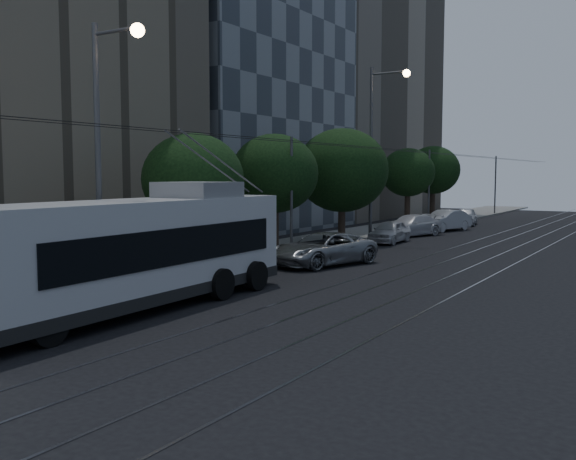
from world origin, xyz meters
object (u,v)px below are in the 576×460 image
(pickup_silver, at_px, (323,249))
(car_white_d, at_px, (465,216))
(car_white_b, at_px, (411,225))
(streetlamp_near, at_px, (106,133))
(car_white_c, at_px, (445,221))
(streetlamp_far, at_px, (377,138))
(car_white_a, at_px, (390,232))
(trolleybus, at_px, (136,252))

(pickup_silver, relative_size, car_white_d, 1.27)
(car_white_b, bearing_deg, streetlamp_near, -71.34)
(car_white_c, xyz_separation_m, streetlamp_far, (-1.19, -9.60, 5.60))
(car_white_a, height_order, car_white_d, car_white_d)
(car_white_c, distance_m, streetlamp_far, 11.18)
(car_white_c, height_order, streetlamp_far, streetlamp_far)
(pickup_silver, bearing_deg, car_white_d, 108.55)
(car_white_d, bearing_deg, streetlamp_far, -104.75)
(car_white_d, height_order, streetlamp_near, streetlamp_near)
(streetlamp_far, bearing_deg, car_white_b, 83.82)
(car_white_d, xyz_separation_m, streetlamp_near, (-0.88, -37.36, 4.78))
(streetlamp_near, xyz_separation_m, streetlamp_far, (0.01, 21.57, 0.86))
(car_white_a, height_order, streetlamp_near, streetlamp_near)
(streetlamp_far, bearing_deg, trolleybus, -85.22)
(car_white_b, xyz_separation_m, streetlamp_near, (-0.50, -26.12, 4.78))
(trolleybus, xyz_separation_m, streetlamp_far, (-1.86, 22.21, 4.56))
(car_white_b, height_order, car_white_d, car_white_d)
(car_white_a, bearing_deg, car_white_d, 87.96)
(car_white_b, bearing_deg, pickup_silver, -64.25)
(car_white_b, bearing_deg, car_white_a, -64.70)
(car_white_a, bearing_deg, car_white_b, 93.19)
(car_white_b, relative_size, car_white_c, 1.07)
(car_white_c, relative_size, streetlamp_near, 0.51)
(trolleybus, relative_size, streetlamp_near, 1.45)
(pickup_silver, height_order, car_white_d, pickup_silver)
(trolleybus, height_order, car_white_b, trolleybus)
(pickup_silver, bearing_deg, car_white_a, 112.10)
(car_white_c, bearing_deg, pickup_silver, -70.12)
(trolleybus, distance_m, car_white_b, 26.82)
(streetlamp_near, bearing_deg, car_white_c, 87.81)
(car_white_d, bearing_deg, car_white_a, -101.29)
(car_white_c, bearing_deg, car_white_d, 110.24)
(car_white_d, bearing_deg, trolleybus, -100.11)
(car_white_c, bearing_deg, car_white_b, -80.50)
(car_white_d, bearing_deg, streetlamp_near, -102.95)
(car_white_c, bearing_deg, car_white_a, -74.03)
(car_white_a, xyz_separation_m, car_white_d, (-0.09, 16.00, 0.03))
(pickup_silver, distance_m, car_white_c, 20.30)
(car_white_d, bearing_deg, pickup_silver, -98.95)
(trolleybus, height_order, car_white_d, trolleybus)
(car_white_a, height_order, car_white_b, car_white_b)
(trolleybus, relative_size, streetlamp_far, 1.24)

